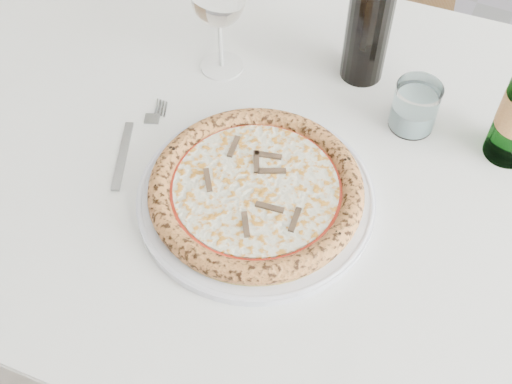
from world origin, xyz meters
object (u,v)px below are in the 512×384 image
plate (256,197)px  pizza (256,189)px  wine_bottle (371,12)px  tumbler (414,109)px  dining_table (283,187)px

plate → pizza: size_ratio=1.12×
pizza → wine_bottle: bearing=82.3°
tumbler → plate: bearing=-122.7°
wine_bottle → pizza: bearing=-97.7°
dining_table → pizza: (-0.00, -0.10, 0.11)m
dining_table → tumbler: bearing=42.3°
plate → tumbler: size_ratio=4.28×
plate → pizza: bearing=-161.7°
pizza → tumbler: size_ratio=3.83×
plate → wine_bottle: (0.04, 0.32, 0.11)m
plate → dining_table: bearing=90.0°
dining_table → tumbler: tumbler is taller
plate → pizza: (-0.00, -0.00, 0.02)m
plate → wine_bottle: bearing=82.3°
plate → tumbler: bearing=57.3°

